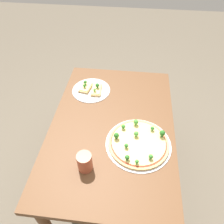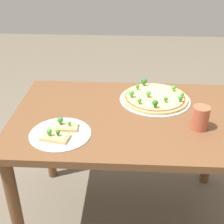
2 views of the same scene
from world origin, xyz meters
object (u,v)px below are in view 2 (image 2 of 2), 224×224
(pizza_tray_slice, at_px, (60,132))
(drinking_cup, at_px, (200,118))
(dining_table, at_px, (129,131))
(pizza_tray_whole, at_px, (155,98))

(pizza_tray_slice, bearing_deg, drinking_cup, 7.69)
(dining_table, bearing_deg, pizza_tray_whole, 51.69)
(dining_table, height_order, drinking_cup, drinking_cup)
(pizza_tray_whole, xyz_separation_m, drinking_cup, (0.19, -0.28, 0.04))
(dining_table, xyz_separation_m, pizza_tray_whole, (0.14, 0.17, 0.11))
(dining_table, xyz_separation_m, pizza_tray_slice, (-0.33, -0.20, 0.11))
(pizza_tray_whole, distance_m, pizza_tray_slice, 0.59)
(dining_table, distance_m, pizza_tray_slice, 0.40)
(drinking_cup, bearing_deg, dining_table, 161.68)
(pizza_tray_whole, height_order, drinking_cup, drinking_cup)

